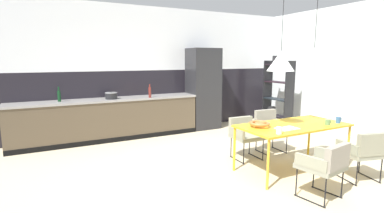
% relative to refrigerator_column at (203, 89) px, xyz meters
% --- Properties ---
extents(ground_plane, '(9.18, 9.18, 0.00)m').
position_rel_refrigerator_column_xyz_m(ground_plane, '(-0.89, -3.04, -0.99)').
color(ground_plane, '#C1B08D').
extents(back_wall_splashback_dark, '(7.06, 0.12, 1.46)m').
position_rel_refrigerator_column_xyz_m(back_wall_splashback_dark, '(-0.89, 0.36, -0.26)').
color(back_wall_splashback_dark, black).
rests_on(back_wall_splashback_dark, ground).
extents(back_wall_panel_upper, '(7.06, 0.12, 1.46)m').
position_rel_refrigerator_column_xyz_m(back_wall_panel_upper, '(-0.89, 0.36, 1.20)').
color(back_wall_panel_upper, silver).
rests_on(back_wall_panel_upper, back_wall_splashback_dark).
extents(kitchen_counter, '(3.92, 0.63, 0.89)m').
position_rel_refrigerator_column_xyz_m(kitchen_counter, '(-2.33, -0.00, -0.55)').
color(kitchen_counter, brown).
rests_on(kitchen_counter, ground).
extents(refrigerator_column, '(0.73, 0.60, 1.99)m').
position_rel_refrigerator_column_xyz_m(refrigerator_column, '(0.00, 0.00, 0.00)').
color(refrigerator_column, '#232326').
rests_on(refrigerator_column, ground).
extents(dining_table, '(1.73, 0.84, 0.73)m').
position_rel_refrigerator_column_xyz_m(dining_table, '(-0.16, -3.11, -0.31)').
color(dining_table, gold).
rests_on(dining_table, ground).
extents(armchair_facing_counter, '(0.51, 0.49, 0.77)m').
position_rel_refrigerator_column_xyz_m(armchair_facing_counter, '(0.17, -2.22, -0.49)').
color(armchair_facing_counter, gray).
rests_on(armchair_facing_counter, ground).
extents(armchair_far_side, '(0.58, 0.57, 0.74)m').
position_rel_refrigerator_column_xyz_m(armchair_far_side, '(0.40, -3.90, -0.52)').
color(armchair_far_side, gray).
rests_on(armchair_far_side, ground).
extents(armchair_near_window, '(0.50, 0.48, 0.71)m').
position_rel_refrigerator_column_xyz_m(armchair_near_window, '(-0.47, -2.32, -0.52)').
color(armchair_near_window, gray).
rests_on(armchair_near_window, ground).
extents(armchair_by_stool, '(0.55, 0.54, 0.73)m').
position_rel_refrigerator_column_xyz_m(armchair_by_stool, '(-0.55, -4.02, -0.51)').
color(armchair_by_stool, gray).
rests_on(armchair_by_stool, ground).
extents(fruit_bowl, '(0.31, 0.31, 0.08)m').
position_rel_refrigerator_column_xyz_m(fruit_bowl, '(-0.74, -3.00, -0.22)').
color(fruit_bowl, '#B2662D').
rests_on(fruit_bowl, dining_table).
extents(open_book, '(0.31, 0.21, 0.02)m').
position_rel_refrigerator_column_xyz_m(open_book, '(-0.46, -3.28, -0.26)').
color(open_book, white).
rests_on(open_book, dining_table).
extents(mug_dark_espresso, '(0.12, 0.07, 0.08)m').
position_rel_refrigerator_column_xyz_m(mug_dark_espresso, '(0.28, -3.37, -0.22)').
color(mug_dark_espresso, '#5B8456').
rests_on(mug_dark_espresso, dining_table).
extents(mug_short_terracotta, '(0.12, 0.07, 0.10)m').
position_rel_refrigerator_column_xyz_m(mug_short_terracotta, '(0.55, -3.36, -0.22)').
color(mug_short_terracotta, '#335B93').
rests_on(mug_short_terracotta, dining_table).
extents(mug_wide_latte, '(0.12, 0.08, 0.10)m').
position_rel_refrigerator_column_xyz_m(mug_wide_latte, '(-0.76, -3.43, -0.22)').
color(mug_wide_latte, white).
rests_on(mug_wide_latte, dining_table).
extents(cooking_pot, '(0.25, 0.25, 0.16)m').
position_rel_refrigerator_column_xyz_m(cooking_pot, '(-2.28, -0.06, -0.04)').
color(cooking_pot, black).
rests_on(cooking_pot, kitchen_counter).
extents(bottle_oil_tall, '(0.06, 0.06, 0.30)m').
position_rel_refrigerator_column_xyz_m(bottle_oil_tall, '(-3.28, 0.03, 0.01)').
color(bottle_oil_tall, '#0F3319').
rests_on(bottle_oil_tall, kitchen_counter).
extents(bottle_vinegar_dark, '(0.06, 0.06, 0.29)m').
position_rel_refrigerator_column_xyz_m(bottle_vinegar_dark, '(-1.47, -0.22, 0.02)').
color(bottle_vinegar_dark, maroon).
rests_on(bottle_vinegar_dark, kitchen_counter).
extents(open_shelf_unit, '(0.30, 0.82, 1.81)m').
position_rel_refrigerator_column_xyz_m(open_shelf_unit, '(1.84, -0.66, -0.10)').
color(open_shelf_unit, black).
rests_on(open_shelf_unit, ground).
extents(pendant_lamp_over_table_near, '(0.39, 0.39, 1.32)m').
position_rel_refrigerator_column_xyz_m(pendant_lamp_over_table_near, '(-0.51, -3.13, 0.70)').
color(pendant_lamp_over_table_near, black).
extents(pendant_lamp_over_table_far, '(0.37, 0.37, 1.27)m').
position_rel_refrigerator_column_xyz_m(pendant_lamp_over_table_far, '(0.18, -3.12, 0.76)').
color(pendant_lamp_over_table_far, black).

